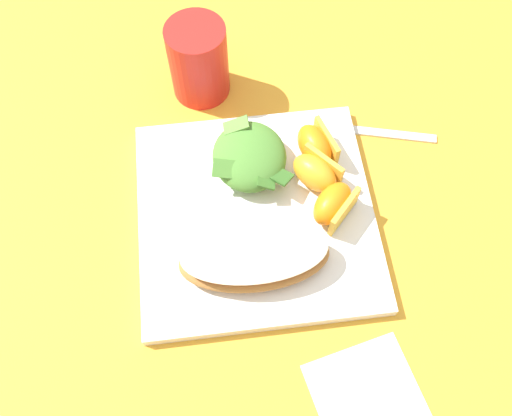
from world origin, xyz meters
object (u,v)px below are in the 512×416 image
cheesy_pizza_bread (254,257)px  drinking_red_cup (198,61)px  orange_wedge_rear (316,145)px  orange_wedge_middle (316,172)px  metal_fork (352,129)px  white_plate (256,215)px  orange_wedge_front (334,205)px  green_salad_pile (246,156)px  paper_napkin (368,399)px

cheesy_pizza_bread → drinking_red_cup: (0.27, 0.04, 0.02)m
cheesy_pizza_bread → orange_wedge_rear: 0.16m
orange_wedge_middle → metal_fork: 0.11m
white_plate → orange_wedge_front: 0.09m
green_salad_pile → orange_wedge_rear: bearing=-86.0°
paper_napkin → green_salad_pile: bearing=18.1°
drinking_red_cup → cheesy_pizza_bread: bearing=-171.6°
orange_wedge_middle → orange_wedge_rear: same height
cheesy_pizza_bread → orange_wedge_middle: bearing=-41.1°
cheesy_pizza_bread → drinking_red_cup: drinking_red_cup is taller
orange_wedge_rear → cheesy_pizza_bread: bearing=145.8°
green_salad_pile → paper_napkin: 0.31m
orange_wedge_rear → paper_napkin: bearing=-178.5°
cheesy_pizza_bread → drinking_red_cup: size_ratio=1.58×
orange_wedge_middle → metal_fork: size_ratio=0.37×
orange_wedge_front → orange_wedge_rear: 0.08m
white_plate → orange_wedge_middle: 0.09m
white_plate → green_salad_pile: green_salad_pile is taller
white_plate → cheesy_pizza_bread: 0.07m
orange_wedge_middle → paper_napkin: 0.26m
orange_wedge_front → metal_fork: orange_wedge_front is taller
orange_wedge_front → green_salad_pile: bearing=50.3°
orange_wedge_middle → drinking_red_cup: size_ratio=0.64×
orange_wedge_front → paper_napkin: bearing=-179.7°
orange_wedge_front → drinking_red_cup: bearing=32.5°
green_salad_pile → orange_wedge_middle: green_salad_pile is taller
orange_wedge_rear → paper_napkin: orange_wedge_rear is taller
metal_fork → cheesy_pizza_bread: bearing=139.4°
white_plate → cheesy_pizza_bread: bearing=171.4°
orange_wedge_front → paper_napkin: (-0.21, -0.00, -0.03)m
cheesy_pizza_bread → orange_wedge_rear: orange_wedge_rear is taller
green_salad_pile → orange_wedge_front: bearing=-129.7°
green_salad_pile → drinking_red_cup: size_ratio=0.96×
orange_wedge_front → white_plate: bearing=82.7°
white_plate → cheesy_pizza_bread: cheesy_pizza_bread is taller
orange_wedge_front → metal_fork: (0.12, -0.05, -0.03)m
orange_wedge_rear → metal_fork: orange_wedge_rear is taller
cheesy_pizza_bread → paper_napkin: (-0.16, -0.10, -0.03)m
white_plate → orange_wedge_rear: bearing=-49.0°
orange_wedge_middle → drinking_red_cup: 0.22m
white_plate → orange_wedge_middle: (0.03, -0.08, 0.03)m
green_salad_pile → paper_napkin: size_ratio=0.95×
green_salad_pile → orange_wedge_rear: 0.09m
green_salad_pile → paper_napkin: (-0.29, -0.09, -0.03)m
orange_wedge_rear → orange_wedge_front: bearing=-175.4°
green_salad_pile → paper_napkin: green_salad_pile is taller
white_plate → paper_napkin: white_plate is taller
metal_fork → white_plate: bearing=128.4°
metal_fork → drinking_red_cup: (0.10, 0.19, 0.05)m
metal_fork → orange_wedge_middle: bearing=140.0°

